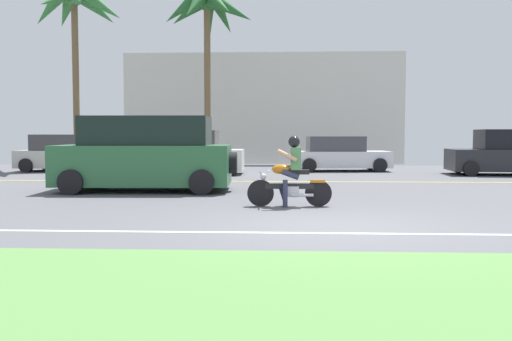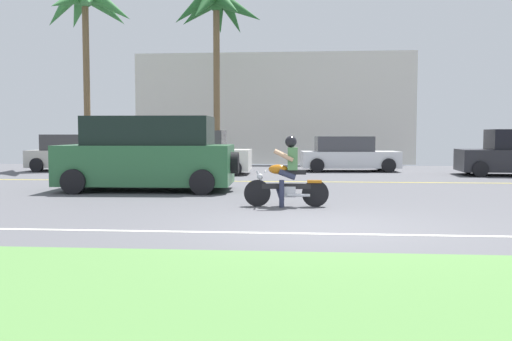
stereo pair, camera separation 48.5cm
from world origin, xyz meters
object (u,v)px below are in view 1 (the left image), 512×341
Objects in this scene: parked_car_1 at (193,154)px; parked_car_3 at (505,154)px; suv_nearby at (146,155)px; palm_tree_0 at (207,13)px; parked_car_2 at (339,155)px; parked_car_0 at (70,154)px; motorcyclist at (290,177)px; palm_tree_1 at (75,8)px.

parked_car_1 is 11.67m from parked_car_3.
parked_car_3 is (11.93, 6.44, -0.18)m from suv_nearby.
suv_nearby is 6.21m from parked_car_1.
parked_car_2 is at bearing -17.32° from palm_tree_0.
parked_car_0 is 1.06× the size of parked_car_2.
motorcyclist is 14.97m from palm_tree_0.
parked_car_0 is 1.16× the size of parked_car_1.
parked_car_0 is at bearing -175.84° from parked_car_2.
parked_car_2 is at bearing 20.49° from parked_car_1.
parked_car_3 is (5.96, -1.89, 0.11)m from parked_car_2.
parked_car_3 reaches higher than parked_car_2.
parked_car_3 is 18.38m from palm_tree_1.
parked_car_3 is at bearing -3.70° from parked_car_0.
parked_car_0 is 16.96m from parked_car_3.
parked_car_1 reaches higher than motorcyclist.
palm_tree_1 is at bearing 152.96° from parked_car_1.
palm_tree_1 reaches higher than suv_nearby.
parked_car_0 reaches higher than parked_car_2.
parked_car_2 is (2.15, 11.37, 0.04)m from motorcyclist.
parked_car_2 is at bearing 4.16° from parked_car_0.
motorcyclist is at bearing -50.15° from parked_car_0.
motorcyclist is at bearing -74.93° from palm_tree_0.
palm_tree_1 reaches higher than parked_car_3.
suv_nearby is 0.59× the size of palm_tree_0.
palm_tree_0 is (-11.64, 3.67, 6.07)m from parked_car_3.
suv_nearby is at bearing -151.64° from parked_car_3.
palm_tree_1 is at bearing 171.53° from parked_car_3.
palm_tree_0 is at bearing 162.52° from parked_car_3.
suv_nearby is 1.12× the size of parked_car_0.
palm_tree_1 is (-5.48, 2.80, 6.11)m from parked_car_1.
suv_nearby is 1.19× the size of parked_car_2.
parked_car_3 is (8.10, 9.47, 0.15)m from motorcyclist.
palm_tree_1 is (-0.23, 1.46, 6.17)m from parked_car_0.
parked_car_2 is at bearing 54.37° from suv_nearby.
palm_tree_0 is at bearing 25.94° from parked_car_0.
palm_tree_0 is at bearing 105.07° from motorcyclist.
palm_tree_0 is (-3.54, 13.14, 6.23)m from motorcyclist.
palm_tree_1 is at bearing 126.95° from motorcyclist.
palm_tree_1 reaches higher than parked_car_1.
parked_car_0 is 8.51m from palm_tree_0.
palm_tree_1 is at bearing 120.13° from suv_nearby.
motorcyclist is 0.22× the size of palm_tree_0.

